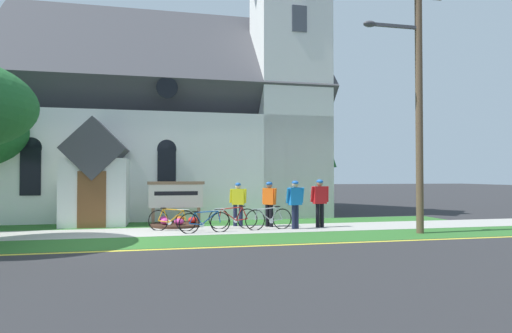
{
  "coord_description": "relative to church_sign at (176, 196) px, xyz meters",
  "views": [
    {
      "loc": [
        1.74,
        -12.88,
        1.94
      ],
      "look_at": [
        5.2,
        3.37,
        2.3
      ],
      "focal_mm": 29.36,
      "sensor_mm": 36.0,
      "label": 1
    }
  ],
  "objects": [
    {
      "name": "utility_pole",
      "position": [
        7.88,
        -4.27,
        4.04
      ],
      "size": [
        3.12,
        0.28,
        9.35
      ],
      "color": "brown",
      "rests_on": "ground"
    },
    {
      "name": "sidewalk_slab",
      "position": [
        -0.37,
        -2.07,
        -1.13
      ],
      "size": [
        32.0,
        2.32,
        0.01
      ],
      "primitive_type": "cube",
      "color": "#A8A59E",
      "rests_on": "ground"
    },
    {
      "name": "bicycle_red",
      "position": [
        3.23,
        -2.29,
        -0.74
      ],
      "size": [
        1.8,
        0.36,
        0.86
      ],
      "color": "black",
      "rests_on": "ground"
    },
    {
      "name": "church_lawn",
      "position": [
        -0.37,
        0.08,
        -1.13
      ],
      "size": [
        24.0,
        1.98,
        0.01
      ],
      "primitive_type": "cube",
      "color": "#2D6628",
      "rests_on": "ground"
    },
    {
      "name": "roadside_conifer",
      "position": [
        6.93,
        3.99,
        3.43
      ],
      "size": [
        2.88,
        2.88,
        6.78
      ],
      "color": "#4C3823",
      "rests_on": "ground"
    },
    {
      "name": "bicycle_blue",
      "position": [
        -0.19,
        -1.95,
        -0.75
      ],
      "size": [
        1.65,
        0.64,
        0.84
      ],
      "color": "black",
      "rests_on": "ground"
    },
    {
      "name": "bicycle_green",
      "position": [
        2.01,
        -1.81,
        -0.74
      ],
      "size": [
        1.77,
        0.25,
        0.86
      ],
      "color": "black",
      "rests_on": "ground"
    },
    {
      "name": "grass_verge",
      "position": [
        -0.37,
        -4.34,
        -1.13
      ],
      "size": [
        32.0,
        2.23,
        0.01
      ],
      "primitive_type": "cube",
      "color": "#2D6628",
      "rests_on": "ground"
    },
    {
      "name": "flower_bed",
      "position": [
        -0.0,
        -0.53,
        -1.03
      ],
      "size": [
        1.99,
        1.99,
        0.34
      ],
      "color": "#382319",
      "rests_on": "ground"
    },
    {
      "name": "curb_paint_stripe",
      "position": [
        -0.37,
        -5.61,
        -1.13
      ],
      "size": [
        28.0,
        0.16,
        0.01
      ],
      "primitive_type": "cube",
      "color": "yellow",
      "rests_on": "ground"
    },
    {
      "name": "cyclist_in_green_jersey",
      "position": [
        4.19,
        -2.34,
        -0.09
      ],
      "size": [
        0.68,
        0.34,
        1.75
      ],
      "color": "#191E38",
      "rests_on": "ground"
    },
    {
      "name": "church_building",
      "position": [
        0.17,
        5.25,
        3.31
      ],
      "size": [
        15.48,
        10.84,
        12.84
      ],
      "color": "white",
      "rests_on": "ground"
    },
    {
      "name": "cyclist_in_orange_jersey",
      "position": [
        2.3,
        -1.09,
        -0.16
      ],
      "size": [
        0.61,
        0.45,
        1.67
      ],
      "color": "#191E38",
      "rests_on": "ground"
    },
    {
      "name": "church_sign",
      "position": [
        0.0,
        0.0,
        0.0
      ],
      "size": [
        2.24,
        0.17,
        1.7
      ],
      "color": "#7F6047",
      "rests_on": "ground"
    },
    {
      "name": "ground",
      "position": [
        -2.1,
        -0.01,
        -1.13
      ],
      "size": [
        140.0,
        140.0,
        0.0
      ],
      "primitive_type": "plane",
      "color": "#2B2B2D"
    },
    {
      "name": "bicycle_white",
      "position": [
        0.89,
        -2.69,
        -0.76
      ],
      "size": [
        1.77,
        0.27,
        0.78
      ],
      "color": "black",
      "rests_on": "ground"
    },
    {
      "name": "cyclist_in_yellow_jersey",
      "position": [
        5.22,
        -2.12,
        -0.06
      ],
      "size": [
        0.69,
        0.32,
        1.79
      ],
      "color": "black",
      "rests_on": "ground"
    },
    {
      "name": "cyclist_in_white_jersey",
      "position": [
        3.42,
        -1.55,
        -0.13
      ],
      "size": [
        0.47,
        0.64,
        1.7
      ],
      "color": "black",
      "rests_on": "ground"
    }
  ]
}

